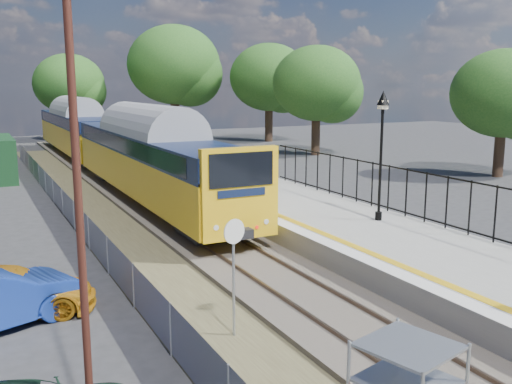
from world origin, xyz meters
TOP-DOWN VIEW (x-y plane):
  - ground at (0.00, 0.00)m, footprint 120.00×120.00m
  - track_bed at (-0.47, 9.67)m, footprint 5.90×80.00m
  - platform at (4.20, 8.00)m, footprint 5.00×70.00m
  - platform_edge at (2.14, 8.00)m, footprint 0.90×70.00m
  - victorian_lamp_north at (5.30, 6.00)m, footprint 0.44×0.44m
  - palisade_fence at (6.55, 2.24)m, footprint 0.12×26.00m
  - wire_fence at (-4.20, 12.00)m, footprint 0.06×52.00m
  - tree_line at (1.40, 42.00)m, footprint 56.80×43.80m
  - train at (0.00, 26.84)m, footprint 2.82×40.83m
  - speed_sign at (-2.63, 1.20)m, footprint 0.56×0.16m
  - carpark_lamp at (-6.33, -1.51)m, footprint 0.25×0.50m
  - car_yellow at (-7.11, 4.96)m, footprint 4.46×2.56m

SIDE VIEW (x-z plane):
  - ground at x=0.00m, z-range 0.00..0.00m
  - track_bed at x=-0.47m, z-range -0.05..0.24m
  - platform at x=4.20m, z-range 0.00..0.90m
  - wire_fence at x=-4.20m, z-range 0.00..1.20m
  - car_yellow at x=-7.11m, z-range 0.00..1.22m
  - platform_edge at x=2.14m, z-range 0.90..0.91m
  - palisade_fence at x=6.55m, z-range 0.84..2.84m
  - speed_sign at x=-2.63m, z-range 0.50..3.31m
  - train at x=0.00m, z-range 0.59..4.09m
  - victorian_lamp_north at x=5.30m, z-range 2.00..6.60m
  - carpark_lamp at x=-6.33m, z-range 0.50..8.15m
  - tree_line at x=1.40m, z-range 0.67..12.55m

